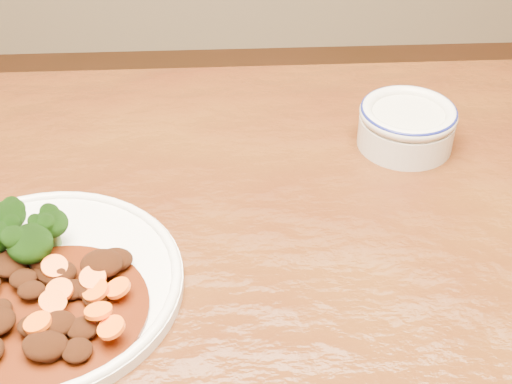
{
  "coord_description": "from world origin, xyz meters",
  "views": [
    {
      "loc": [
        -0.0,
        -0.46,
        1.23
      ],
      "look_at": [
        0.03,
        0.13,
        0.77
      ],
      "focal_mm": 50.0,
      "sensor_mm": 36.0,
      "label": 1
    }
  ],
  "objects": [
    {
      "name": "dip_bowl",
      "position": [
        0.21,
        0.24,
        0.78
      ],
      "size": [
        0.11,
        0.11,
        0.05
      ],
      "rotation": [
        0.0,
        0.0,
        -0.31
      ],
      "color": "beige",
      "rests_on": "dining_table"
    },
    {
      "name": "dining_table",
      "position": [
        -0.0,
        0.0,
        0.67
      ],
      "size": [
        1.5,
        0.9,
        0.75
      ],
      "rotation": [
        0.0,
        0.0,
        0.0
      ],
      "color": "#532E0E",
      "rests_on": "ground"
    },
    {
      "name": "dinner_plate",
      "position": [
        -0.18,
        0.02,
        0.76
      ],
      "size": [
        0.27,
        0.27,
        0.02
      ],
      "rotation": [
        0.0,
        0.0,
        0.24
      ],
      "color": "white",
      "rests_on": "dining_table"
    },
    {
      "name": "mince_stew",
      "position": [
        -0.16,
        -0.02,
        0.77
      ],
      "size": [
        0.17,
        0.17,
        0.03
      ],
      "color": "#4D1B08",
      "rests_on": "dinner_plate"
    }
  ]
}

